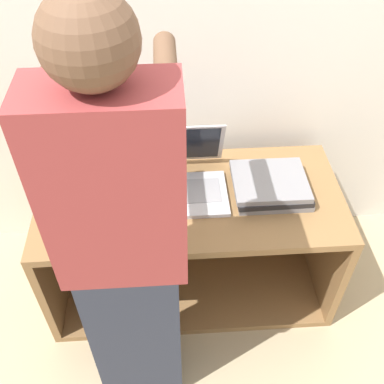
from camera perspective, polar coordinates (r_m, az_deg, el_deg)
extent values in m
plane|color=tan|center=(2.32, 0.38, -17.58)|extent=(12.00, 12.00, 0.00)
cube|color=silver|center=(2.02, -1.02, 19.60)|extent=(8.00, 0.05, 2.40)
cube|color=olive|center=(2.00, -0.18, -0.90)|extent=(1.36, 0.64, 0.04)
cube|color=olive|center=(2.47, -0.15, -10.82)|extent=(1.36, 0.64, 0.04)
cube|color=olive|center=(2.30, -16.96, -6.94)|extent=(0.04, 0.64, 0.57)
cube|color=olive|center=(2.35, 16.23, -5.31)|extent=(0.04, 0.64, 0.57)
cube|color=olive|center=(2.43, -0.61, -0.86)|extent=(1.29, 0.04, 0.57)
cube|color=#B7B7BC|center=(1.98, -0.18, -0.33)|extent=(0.32, 0.27, 0.02)
cube|color=gray|center=(1.98, -0.20, 0.13)|extent=(0.27, 0.15, 0.00)
cube|color=#B7B7BC|center=(2.03, -0.52, 6.15)|extent=(0.32, 0.10, 0.26)
cube|color=black|center=(2.03, -0.52, 6.11)|extent=(0.28, 0.09, 0.23)
cube|color=slate|center=(1.99, -10.20, -0.84)|extent=(0.33, 0.28, 0.03)
cube|color=#232326|center=(1.97, -10.46, -0.31)|extent=(0.34, 0.29, 0.03)
cube|color=#232326|center=(1.96, -10.57, 0.35)|extent=(0.34, 0.29, 0.03)
cube|color=#B7B7BC|center=(1.95, -10.75, 0.94)|extent=(0.33, 0.28, 0.03)
cube|color=slate|center=(1.93, -10.81, 1.41)|extent=(0.34, 0.29, 0.03)
cube|color=#B7B7BC|center=(1.91, -10.76, 1.92)|extent=(0.33, 0.28, 0.03)
cube|color=#B7B7BC|center=(1.89, -10.73, 2.65)|extent=(0.33, 0.28, 0.03)
cube|color=gray|center=(2.03, 10.01, 0.29)|extent=(0.32, 0.27, 0.03)
cube|color=#232326|center=(2.01, 9.94, 0.79)|extent=(0.33, 0.28, 0.03)
cube|color=gray|center=(2.00, 9.85, 1.39)|extent=(0.32, 0.28, 0.03)
cube|color=#2D3342|center=(1.87, -7.00, -16.49)|extent=(0.34, 0.20, 0.84)
cube|color=#993838|center=(1.28, -9.87, 0.16)|extent=(0.40, 0.20, 0.66)
sphere|color=brown|center=(1.02, -13.03, 18.30)|extent=(0.23, 0.23, 0.23)
cylinder|color=brown|center=(1.38, -17.26, 14.45)|extent=(0.07, 0.32, 0.07)
cylinder|color=brown|center=(1.34, -3.39, 15.52)|extent=(0.07, 0.32, 0.07)
cube|color=red|center=(1.83, -11.17, 1.52)|extent=(0.06, 0.02, 0.01)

